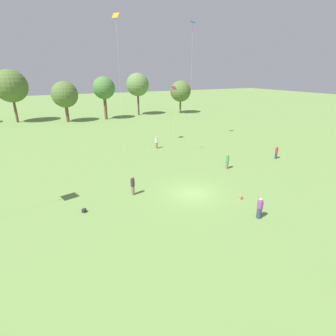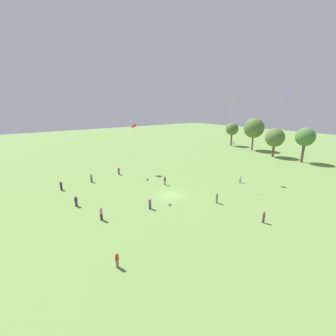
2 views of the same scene
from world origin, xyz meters
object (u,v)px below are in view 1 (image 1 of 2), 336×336
(person_7, at_px, (156,143))
(kite_2, at_px, (193,33))
(picnic_bag_0, at_px, (84,211))
(person_2, at_px, (133,186))
(picnic_bag_1, at_px, (240,197))
(person_6, at_px, (276,152))
(kite_3, at_px, (116,26))
(kite_1, at_px, (174,92))
(person_3, at_px, (260,208))
(person_10, at_px, (227,162))

(person_7, height_order, kite_2, kite_2)
(person_7, relative_size, picnic_bag_0, 4.40)
(person_2, bearing_deg, picnic_bag_1, -160.86)
(picnic_bag_1, bearing_deg, person_6, 29.93)
(kite_3, bearing_deg, kite_1, 45.31)
(person_6, height_order, kite_2, kite_2)
(kite_1, bearing_deg, kite_3, 63.82)
(picnic_bag_0, bearing_deg, person_6, 6.94)
(kite_2, relative_size, picnic_bag_0, 42.87)
(person_3, relative_size, person_6, 1.05)
(person_6, bearing_deg, kite_3, 90.43)
(person_2, xyz_separation_m, kite_1, (8.76, 8.84, 7.16))
(kite_1, xyz_separation_m, picnic_bag_0, (-13.27, -10.07, -7.92))
(kite_3, height_order, picnic_bag_0, kite_3)
(person_6, xyz_separation_m, person_10, (-7.94, -0.15, 0.05))
(person_3, xyz_separation_m, picnic_bag_0, (-11.69, 6.82, -0.68))
(person_2, bearing_deg, picnic_bag_0, 66.36)
(person_3, height_order, person_10, person_10)
(person_10, xyz_separation_m, picnic_bag_1, (-3.76, -6.59, -0.70))
(kite_2, relative_size, kite_3, 0.99)
(picnic_bag_0, bearing_deg, kite_2, 39.27)
(kite_3, distance_m, picnic_bag_1, 25.08)
(kite_2, bearing_deg, person_6, -91.59)
(kite_1, distance_m, picnic_bag_0, 18.45)
(person_2, distance_m, kite_2, 25.16)
(person_3, bearing_deg, picnic_bag_0, -93.41)
(person_6, bearing_deg, person_3, 166.17)
(person_2, xyz_separation_m, kite_2, (14.59, 14.38, 14.61))
(picnic_bag_0, bearing_deg, kite_1, 37.20)
(person_2, bearing_deg, kite_3, -53.35)
(kite_1, bearing_deg, picnic_bag_0, 147.74)
(person_10, relative_size, kite_2, 0.10)
(person_2, relative_size, picnic_bag_0, 4.53)
(person_7, relative_size, person_10, 1.00)
(person_10, relative_size, kite_1, 0.20)
(person_7, bearing_deg, person_3, -58.10)
(person_3, relative_size, person_10, 0.97)
(person_6, height_order, kite_3, kite_3)
(kite_3, relative_size, picnic_bag_1, 53.17)
(person_7, bearing_deg, kite_3, -163.08)
(picnic_bag_0, height_order, picnic_bag_1, picnic_bag_1)
(person_2, relative_size, kite_3, 0.11)
(picnic_bag_1, bearing_deg, person_10, 60.28)
(person_10, height_order, kite_2, kite_2)
(person_3, height_order, picnic_bag_1, person_3)
(person_3, bearing_deg, kite_3, -144.19)
(person_3, height_order, kite_2, kite_2)
(person_6, relative_size, picnic_bag_1, 5.00)
(person_7, bearing_deg, kite_1, -46.56)
(kite_3, bearing_deg, person_10, 34.80)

